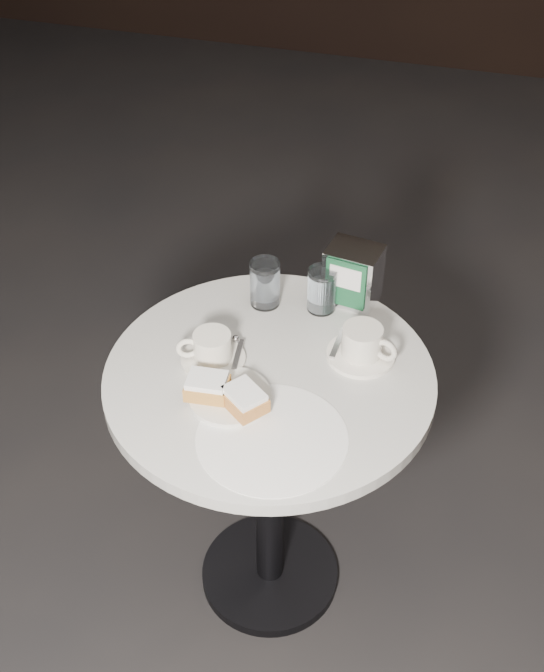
{
  "coord_description": "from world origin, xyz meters",
  "views": [
    {
      "loc": [
        0.36,
        -1.24,
        1.95
      ],
      "look_at": [
        0.0,
        0.02,
        0.83
      ],
      "focal_mm": 45.0,
      "sensor_mm": 36.0,
      "label": 1
    }
  ],
  "objects_px": {
    "beignet_plate": "(227,394)",
    "napkin_dispenser": "(353,274)",
    "cafe_table": "(270,437)",
    "coffee_cup_left": "(212,350)",
    "water_glass_right": "(322,290)",
    "coffee_cup_right": "(362,345)",
    "water_glass_left": "(265,284)"
  },
  "relations": [
    {
      "from": "water_glass_right",
      "to": "napkin_dispenser",
      "type": "xyz_separation_m",
      "value": [
        0.06,
        0.05,
        0.02
      ]
    },
    {
      "from": "coffee_cup_left",
      "to": "napkin_dispenser",
      "type": "distance_m",
      "value": 0.38
    },
    {
      "from": "cafe_table",
      "to": "water_glass_right",
      "type": "relative_size",
      "value": 7.02
    },
    {
      "from": "cafe_table",
      "to": "coffee_cup_right",
      "type": "height_order",
      "value": "coffee_cup_right"
    },
    {
      "from": "beignet_plate",
      "to": "coffee_cup_left",
      "type": "relative_size",
      "value": 1.11
    },
    {
      "from": "coffee_cup_right",
      "to": "napkin_dispenser",
      "type": "relative_size",
      "value": 1.33
    },
    {
      "from": "cafe_table",
      "to": "water_glass_left",
      "type": "height_order",
      "value": "water_glass_left"
    },
    {
      "from": "beignet_plate",
      "to": "water_glass_left",
      "type": "xyz_separation_m",
      "value": [
        -0.02,
        0.33,
        0.03
      ]
    },
    {
      "from": "water_glass_left",
      "to": "coffee_cup_left",
      "type": "bearing_deg",
      "value": -103.01
    },
    {
      "from": "coffee_cup_right",
      "to": "water_glass_left",
      "type": "height_order",
      "value": "water_glass_left"
    },
    {
      "from": "coffee_cup_right",
      "to": "water_glass_left",
      "type": "relative_size",
      "value": 1.65
    },
    {
      "from": "water_glass_left",
      "to": "beignet_plate",
      "type": "bearing_deg",
      "value": -86.75
    },
    {
      "from": "beignet_plate",
      "to": "coffee_cup_left",
      "type": "xyz_separation_m",
      "value": [
        -0.07,
        0.11,
        0.01
      ]
    },
    {
      "from": "cafe_table",
      "to": "beignet_plate",
      "type": "distance_m",
      "value": 0.25
    },
    {
      "from": "water_glass_right",
      "to": "cafe_table",
      "type": "bearing_deg",
      "value": -102.47
    },
    {
      "from": "cafe_table",
      "to": "beignet_plate",
      "type": "height_order",
      "value": "beignet_plate"
    },
    {
      "from": "napkin_dispenser",
      "to": "cafe_table",
      "type": "bearing_deg",
      "value": -101.94
    },
    {
      "from": "cafe_table",
      "to": "coffee_cup_right",
      "type": "bearing_deg",
      "value": 30.39
    },
    {
      "from": "beignet_plate",
      "to": "napkin_dispenser",
      "type": "relative_size",
      "value": 1.46
    },
    {
      "from": "coffee_cup_right",
      "to": "water_glass_right",
      "type": "distance_m",
      "value": 0.19
    },
    {
      "from": "napkin_dispenser",
      "to": "beignet_plate",
      "type": "bearing_deg",
      "value": -103.92
    },
    {
      "from": "coffee_cup_left",
      "to": "water_glass_left",
      "type": "distance_m",
      "value": 0.23
    },
    {
      "from": "coffee_cup_left",
      "to": "coffee_cup_right",
      "type": "xyz_separation_m",
      "value": [
        0.3,
        0.1,
        0.0
      ]
    },
    {
      "from": "cafe_table",
      "to": "napkin_dispenser",
      "type": "distance_m",
      "value": 0.41
    },
    {
      "from": "cafe_table",
      "to": "coffee_cup_left",
      "type": "relative_size",
      "value": 4.1
    },
    {
      "from": "cafe_table",
      "to": "beignet_plate",
      "type": "relative_size",
      "value": 3.69
    },
    {
      "from": "napkin_dispenser",
      "to": "water_glass_right",
      "type": "bearing_deg",
      "value": -128.7
    },
    {
      "from": "beignet_plate",
      "to": "water_glass_right",
      "type": "height_order",
      "value": "water_glass_right"
    },
    {
      "from": "beignet_plate",
      "to": "napkin_dispenser",
      "type": "height_order",
      "value": "napkin_dispenser"
    },
    {
      "from": "beignet_plate",
      "to": "water_glass_right",
      "type": "relative_size",
      "value": 1.9
    },
    {
      "from": "coffee_cup_left",
      "to": "water_glass_right",
      "type": "height_order",
      "value": "water_glass_right"
    },
    {
      "from": "coffee_cup_left",
      "to": "water_glass_right",
      "type": "bearing_deg",
      "value": 30.15
    }
  ]
}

